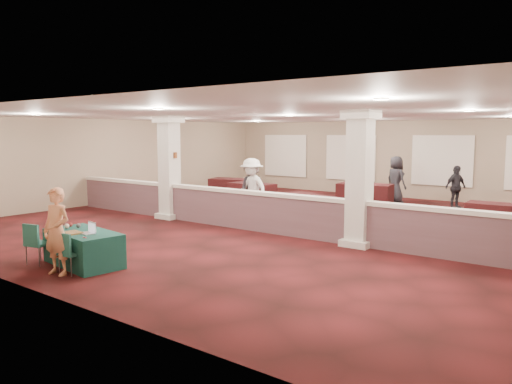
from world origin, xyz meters
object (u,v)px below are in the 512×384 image
Objects in this scene: attendee_b at (252,189)px; far_table_back_right at (497,215)px; far_table_front_center at (307,208)px; attendee_d at (396,180)px; far_table_back_left at (232,187)px; attendee_a at (253,190)px; far_table_front_right at (472,229)px; far_table_back_center at (365,194)px; near_table at (84,248)px; woman at (57,231)px; far_table_front_left at (252,193)px; conf_chair_main at (69,250)px; attendee_c at (456,187)px; conf_chair_side at (36,240)px.

far_table_back_right is at bearing 35.20° from attendee_b.
attendee_d is at bearing 82.66° from far_table_front_center.
far_table_back_left is 1.07× the size of attendee_a.
far_table_back_center is at bearing 136.82° from far_table_front_right.
near_table is at bearing -65.18° from far_table_back_left.
woman is 12.24m from far_table_back_left.
far_table_front_left is 0.95× the size of far_table_front_center.
far_table_front_left is 4.31m from far_table_back_center.
conf_chair_main is 0.49× the size of woman.
attendee_c is (3.56, 13.20, -0.06)m from woman.
attendee_c is 0.85× the size of attendee_d.
woman is 0.92× the size of attendee_d.
far_table_front_center is 1.03× the size of far_table_front_right.
near_table is at bearing 97.02° from woman.
far_table_front_right is 6.62m from attendee_a.
attendee_a is (-6.58, -3.00, 0.54)m from far_table_back_right.
attendee_c reaches higher than conf_chair_main.
near_table is at bearing -97.59° from attendee_a.
near_table reaches higher than far_table_back_right.
far_table_front_left is 1.19× the size of attendee_c.
conf_chair_side is 11.74m from far_table_back_left.
far_table_back_left is 0.99× the size of attendee_b.
attendee_a reaches higher than conf_chair_main.
far_table_front_center is 0.99× the size of far_table_back_center.
near_table is 9.97m from far_table_front_left.
woman is at bearing -72.26° from far_table_front_left.
far_table_back_left is at bearing 131.55° from attendee_c.
far_table_back_center is (3.82, 1.98, 0.03)m from far_table_front_left.
far_table_front_left is at bearing 136.60° from attendee_b.
woman reaches higher than far_table_front_center.
far_table_front_center is at bearing 174.08° from far_table_front_right.
woman reaches higher than near_table.
conf_chair_main is 0.49× the size of far_table_back_right.
far_table_front_center is at bearing 36.64° from attendee_b.
woman is 12.20m from far_table_back_center.
attendee_d reaches higher than attendee_a.
conf_chair_side is 0.46× the size of far_table_back_left.
attendee_b is at bearing 94.83° from attendee_d.
attendee_a is at bearing -159.73° from far_table_front_center.
conf_chair_main is 7.18m from attendee_b.
far_table_front_center is at bearing 5.60° from attendee_a.
far_table_back_left is 1.21× the size of attendee_c.
attendee_c is (3.78, 12.50, 0.43)m from near_table.
near_table is at bearing -120.65° from far_table_back_right.
conf_chair_side is at bearing -135.79° from near_table.
far_table_back_center reaches higher than near_table.
attendee_b is (2.32, -3.00, 0.58)m from far_table_front_left.
attendee_c is at bearing -159.05° from attendee_d.
conf_chair_main is 13.51m from attendee_c.
far_table_back_right is (5.52, 10.40, -0.49)m from woman.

